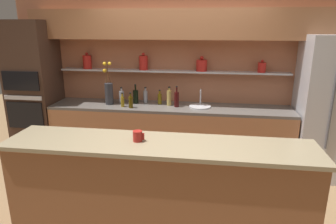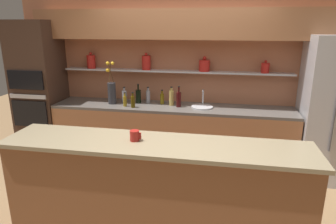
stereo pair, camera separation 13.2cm
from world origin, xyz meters
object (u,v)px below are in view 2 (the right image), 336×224
at_px(coffee_mug, 135,136).
at_px(oven_tower, 40,90).
at_px(bottle_oil_3, 125,101).
at_px(bottle_wine_7, 138,96).
at_px(bottle_wine_1, 179,99).
at_px(bottle_spirit_6, 148,96).
at_px(flower_vase, 112,91).
at_px(sink_fixture, 202,106).
at_px(bottle_oil_2, 133,101).
at_px(bottle_spirit_0, 171,98).
at_px(bottle_spirit_5, 124,96).
at_px(bottle_oil_4, 162,98).

bearing_deg(coffee_mug, oven_tower, 141.09).
height_order(bottle_oil_3, bottle_wine_7, bottle_wine_7).
xyz_separation_m(bottle_wine_1, bottle_spirit_6, (-0.50, 0.17, -0.01)).
xyz_separation_m(flower_vase, bottle_wine_7, (0.39, 0.11, -0.09)).
height_order(sink_fixture, bottle_oil_3, sink_fixture).
relative_size(bottle_oil_2, bottle_wine_7, 0.77).
bearing_deg(coffee_mug, bottle_oil_3, 111.57).
distance_m(sink_fixture, bottle_wine_7, 0.99).
bearing_deg(coffee_mug, bottle_spirit_0, 88.02).
distance_m(sink_fixture, bottle_oil_3, 1.14).
bearing_deg(bottle_spirit_6, bottle_wine_1, -18.77).
relative_size(bottle_spirit_0, bottle_spirit_5, 1.12).
height_order(bottle_wine_1, bottle_oil_2, bottle_wine_1).
height_order(sink_fixture, bottle_wine_1, bottle_wine_1).
height_order(sink_fixture, bottle_oil_2, sink_fixture).
distance_m(bottle_oil_4, bottle_spirit_6, 0.24).
height_order(oven_tower, coffee_mug, oven_tower).
bearing_deg(bottle_wine_7, bottle_spirit_5, -169.17).
bearing_deg(bottle_oil_2, bottle_oil_3, 160.81).
xyz_separation_m(bottle_spirit_0, bottle_oil_3, (-0.67, -0.17, -0.04)).
xyz_separation_m(bottle_spirit_0, bottle_spirit_5, (-0.74, 0.01, -0.02)).
distance_m(bottle_oil_2, coffee_mug, 1.57).
height_order(bottle_spirit_0, bottle_oil_3, bottle_spirit_0).
relative_size(bottle_oil_4, bottle_wine_7, 0.75).
height_order(flower_vase, bottle_oil_3, flower_vase).
xyz_separation_m(bottle_wine_1, bottle_oil_2, (-0.65, -0.15, -0.03)).
distance_m(oven_tower, bottle_wine_1, 2.24).
distance_m(oven_tower, bottle_wine_7, 1.60).
distance_m(flower_vase, bottle_oil_2, 0.43).
relative_size(oven_tower, bottle_spirit_6, 8.79).
relative_size(oven_tower, sink_fixture, 6.82).
relative_size(bottle_spirit_5, bottle_wine_7, 0.84).
xyz_separation_m(flower_vase, bottle_oil_3, (0.24, -0.11, -0.12)).
height_order(bottle_spirit_0, bottle_wine_7, bottle_wine_7).
bearing_deg(bottle_spirit_6, oven_tower, -174.96).
height_order(bottle_spirit_5, coffee_mug, bottle_spirit_5).
xyz_separation_m(bottle_wine_1, bottle_spirit_5, (-0.85, 0.07, -0.01)).
height_order(bottle_oil_2, bottle_oil_3, bottle_oil_2).
height_order(bottle_spirit_0, coffee_mug, bottle_spirit_0).
distance_m(oven_tower, bottle_oil_2, 1.60).
bearing_deg(bottle_oil_2, coffee_mug, -72.47).
xyz_separation_m(sink_fixture, bottle_spirit_5, (-1.20, 0.04, 0.08)).
height_order(bottle_oil_4, coffee_mug, bottle_oil_4).
height_order(bottle_oil_2, bottle_spirit_5, bottle_spirit_5).
height_order(bottle_wine_7, coffee_mug, bottle_wine_7).
relative_size(sink_fixture, bottle_wine_1, 1.02).
distance_m(flower_vase, bottle_oil_3, 0.29).
bearing_deg(bottle_spirit_6, flower_vase, -162.77).
bearing_deg(sink_fixture, bottle_oil_2, -169.53).
bearing_deg(bottle_wine_7, bottle_oil_4, -0.05).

